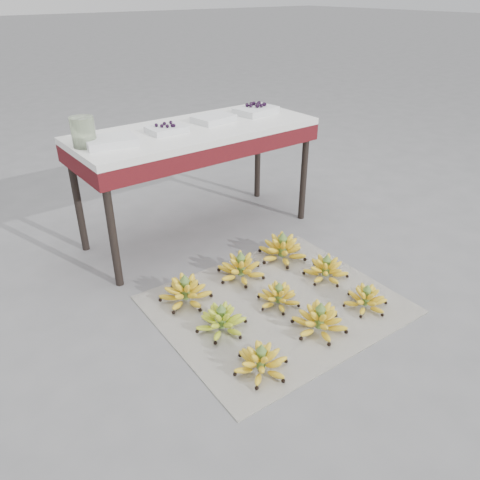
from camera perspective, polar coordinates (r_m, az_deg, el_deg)
ground at (r=2.59m, az=4.92°, el=-7.92°), size 60.00×60.00×0.00m
newspaper_mat at (r=2.59m, az=4.45°, el=-7.83°), size 1.29×1.10×0.01m
bunch_front_left at (r=2.16m, az=2.58°, el=-14.60°), size 0.32×0.32×0.15m
bunch_front_center at (r=2.41m, az=9.67°, el=-9.64°), size 0.29×0.29×0.17m
bunch_front_right at (r=2.62m, az=15.09°, el=-6.99°), size 0.25×0.25×0.15m
bunch_mid_left at (r=2.38m, az=-2.27°, el=-9.79°), size 0.34×0.34×0.16m
bunch_mid_center at (r=2.57m, az=4.72°, el=-6.87°), size 0.25×0.25×0.14m
bunch_mid_right at (r=2.82m, az=10.44°, el=-3.57°), size 0.32×0.32×0.16m
bunch_back_left at (r=2.59m, az=-6.66°, el=-6.30°), size 0.35×0.35×0.17m
bunch_back_center at (r=2.78m, az=0.10°, el=-3.45°), size 0.31×0.31×0.17m
bunch_back_right at (r=2.97m, az=5.17°, el=-1.13°), size 0.36×0.36×0.19m
vendor_table at (r=3.07m, az=-5.38°, el=12.00°), size 1.57×0.63×0.75m
tray_far_left at (r=2.76m, az=-15.51°, el=11.55°), size 0.31×0.24×0.04m
tray_left at (r=2.95m, az=-8.92°, el=13.21°), size 0.23×0.17×0.06m
tray_right at (r=3.16m, az=-3.23°, el=14.55°), size 0.28×0.22×0.04m
tray_far_right at (r=3.37m, az=1.93°, el=15.56°), size 0.30×0.24×0.07m
glass_jar at (r=2.76m, az=-18.56°, el=12.38°), size 0.13×0.13×0.16m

